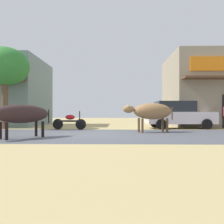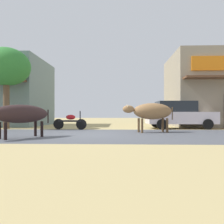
{
  "view_description": "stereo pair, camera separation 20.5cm",
  "coord_description": "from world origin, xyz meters",
  "views": [
    {
      "loc": [
        1.03,
        -10.11,
        0.9
      ],
      "look_at": [
        0.75,
        1.78,
        0.98
      ],
      "focal_mm": 37.86,
      "sensor_mm": 36.0,
      "label": 1
    },
    {
      "loc": [
        1.23,
        -10.1,
        0.9
      ],
      "look_at": [
        0.75,
        1.78,
        0.98
      ],
      "focal_mm": 37.86,
      "sensor_mm": 36.0,
      "label": 2
    }
  ],
  "objects": [
    {
      "name": "asphalt_road",
      "position": [
        0.0,
        0.0,
        0.0
      ],
      "size": [
        72.0,
        6.37,
        0.0
      ],
      "primitive_type": "cube",
      "color": "#4D4F56",
      "rests_on": "ground"
    },
    {
      "name": "storefront_right_club",
      "position": [
        8.26,
        7.7,
        2.6
      ],
      "size": [
        6.65,
        6.62,
        5.19
      ],
      "color": "gray",
      "rests_on": "ground"
    },
    {
      "name": "cow_far_dark",
      "position": [
        2.68,
        1.27,
        1.0
      ],
      "size": [
        2.5,
        1.17,
        1.41
      ],
      "color": "olive",
      "rests_on": "ground"
    },
    {
      "name": "roadside_tree",
      "position": [
        -5.63,
        3.67,
        3.66
      ],
      "size": [
        2.81,
        2.81,
        4.83
      ],
      "color": "brown",
      "rests_on": "ground"
    },
    {
      "name": "cow_near_brown",
      "position": [
        -2.51,
        -1.56,
        0.88
      ],
      "size": [
        2.04,
        2.43,
        1.24
      ],
      "color": "#302020",
      "rests_on": "ground"
    },
    {
      "name": "ground",
      "position": [
        0.0,
        0.0,
        0.0
      ],
      "size": [
        80.0,
        80.0,
        0.0
      ],
      "primitive_type": "plane",
      "color": "tan"
    },
    {
      "name": "parked_motorcycle",
      "position": [
        -1.68,
        3.19,
        0.47
      ],
      "size": [
        1.96,
        0.4,
        1.05
      ],
      "color": "black",
      "rests_on": "ground"
    },
    {
      "name": "parked_hatchback_car",
      "position": [
        4.69,
        4.29,
        0.84
      ],
      "size": [
        4.06,
        2.11,
        1.64
      ],
      "color": "silver",
      "rests_on": "ground"
    }
  ]
}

